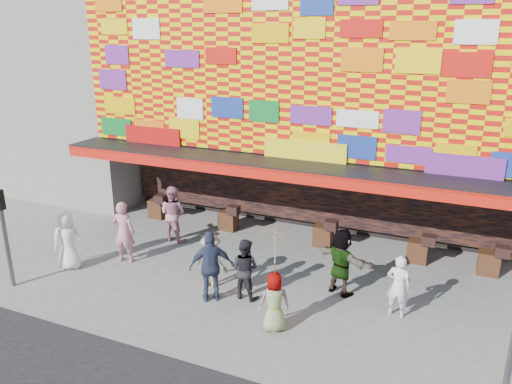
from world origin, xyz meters
TOP-DOWN VIEW (x-y plane):
  - ground at (0.00, 0.00)m, footprint 90.00×90.00m
  - shop_building at (0.00, 8.18)m, footprint 15.20×9.40m
  - neighbor_left at (-13.00, 8.00)m, footprint 11.00×8.00m
  - signal_left at (-6.20, -1.50)m, footprint 0.22×0.20m
  - ped_a at (-5.50, -0.02)m, footprint 1.05×0.92m
  - ped_b at (-4.27, 1.04)m, footprint 0.79×0.60m
  - ped_c at (0.01, 0.54)m, footprint 0.85×0.68m
  - ped_d at (-1.09, 0.72)m, footprint 1.03×0.63m
  - ped_e at (-0.72, 0.05)m, footprint 1.21×1.04m
  - ped_f at (2.30, 1.76)m, footprint 1.81×1.18m
  - ped_g at (1.30, -0.58)m, footprint 0.87×0.78m
  - ped_h at (3.88, 1.24)m, footprint 0.63×0.45m
  - ped_i at (-3.78, 3.03)m, footprint 0.99×0.80m
  - parasol at (1.30, -0.58)m, footprint 1.23×1.25m

SIDE VIEW (x-z plane):
  - ground at x=0.00m, z-range 0.00..0.00m
  - ped_g at x=1.30m, z-range 0.00..1.50m
  - ped_d at x=-1.09m, z-range 0.00..1.55m
  - ped_h at x=3.88m, z-range 0.00..1.63m
  - ped_c at x=0.01m, z-range 0.00..1.67m
  - ped_a at x=-5.50m, z-range 0.00..1.80m
  - ped_f at x=2.30m, z-range 0.00..1.87m
  - ped_i at x=-3.78m, z-range 0.00..1.92m
  - ped_b at x=-4.27m, z-range 0.00..1.94m
  - ped_e at x=-0.72m, z-range 0.00..1.95m
  - signal_left at x=-6.20m, z-range 0.36..3.36m
  - parasol at x=1.30m, z-range 1.22..3.05m
  - shop_building at x=0.00m, z-range 0.23..10.23m
  - neighbor_left at x=-13.00m, z-range 0.00..12.00m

